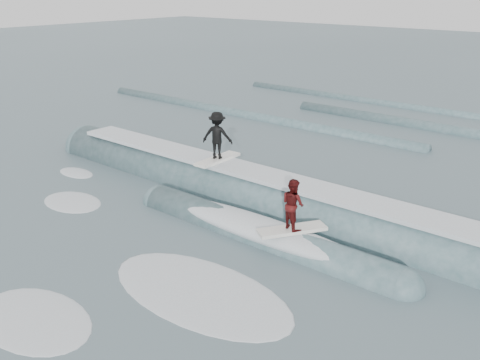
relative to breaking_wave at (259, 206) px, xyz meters
The scene contains 6 objects.
ground 4.03m from the breaking_wave, 94.59° to the right, with size 160.00×160.00×0.00m, color #3F545C.
breaking_wave is the anchor object (origin of this frame).
surfer_black 2.99m from the breaking_wave, 169.93° to the left, with size 1.28×2.01×1.82m.
surfer_red 3.41m from the breaking_wave, 34.73° to the right, with size 1.55×1.98×1.58m.
whitewater 6.06m from the breaking_wave, 78.56° to the right, with size 16.02×7.92×0.10m.
far_swells 13.81m from the breaking_wave, 99.03° to the left, with size 34.59×8.65×0.80m.
Camera 1 is at (10.60, -9.35, 7.25)m, focal length 40.00 mm.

